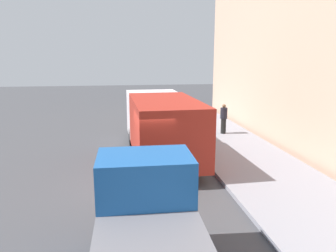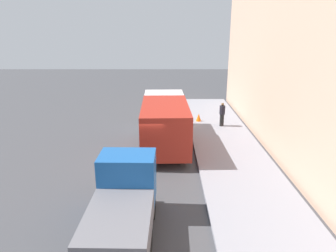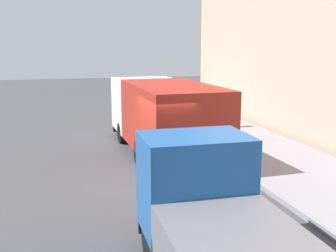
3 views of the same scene
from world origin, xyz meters
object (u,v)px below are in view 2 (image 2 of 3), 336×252
at_px(large_utility_truck, 166,120).
at_px(traffic_cone_orange, 200,117).
at_px(small_flatbed_truck, 125,202).
at_px(pedestrian_walking, 223,114).

height_order(large_utility_truck, traffic_cone_orange, large_utility_truck).
height_order(small_flatbed_truck, traffic_cone_orange, small_flatbed_truck).
bearing_deg(traffic_cone_orange, pedestrian_walking, -38.49).
relative_size(small_flatbed_truck, traffic_cone_orange, 8.35).
xyz_separation_m(large_utility_truck, small_flatbed_truck, (-1.32, -8.57, -0.40)).
bearing_deg(traffic_cone_orange, small_flatbed_truck, -106.31).
distance_m(large_utility_truck, small_flatbed_truck, 8.68).
xyz_separation_m(small_flatbed_truck, traffic_cone_orange, (3.82, 13.07, -0.73)).
bearing_deg(pedestrian_walking, traffic_cone_orange, 132.01).
distance_m(small_flatbed_truck, pedestrian_walking, 13.01).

